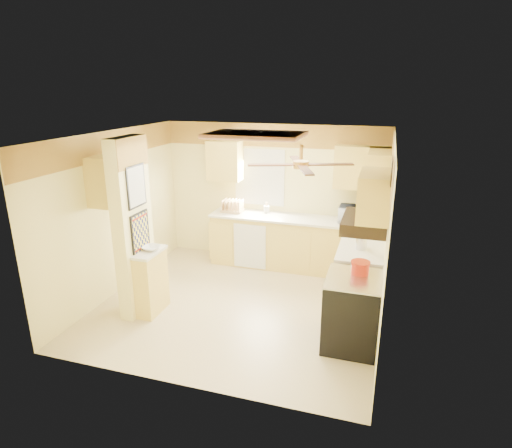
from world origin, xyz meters
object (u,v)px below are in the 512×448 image
(bowl, at_px, (151,248))
(dutch_oven, at_px, (360,267))
(microwave, at_px, (355,215))
(stove, at_px, (352,311))
(kettle, at_px, (361,241))

(bowl, bearing_deg, dutch_oven, 2.36)
(microwave, bearing_deg, dutch_oven, 98.45)
(stove, bearing_deg, dutch_oven, 69.97)
(microwave, xyz_separation_m, bowl, (-2.59, -2.12, -0.11))
(stove, distance_m, kettle, 1.11)
(bowl, bearing_deg, microwave, 39.20)
(microwave, height_order, dutch_oven, microwave)
(stove, bearing_deg, kettle, 89.24)
(stove, height_order, kettle, kettle)
(microwave, xyz_separation_m, dutch_oven, (0.24, -2.00, -0.09))
(dutch_oven, xyz_separation_m, kettle, (-0.04, 0.79, 0.06))
(microwave, relative_size, kettle, 2.10)
(stove, relative_size, dutch_oven, 3.88)
(dutch_oven, height_order, kettle, kettle)
(stove, xyz_separation_m, dutch_oven, (0.06, 0.15, 0.53))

